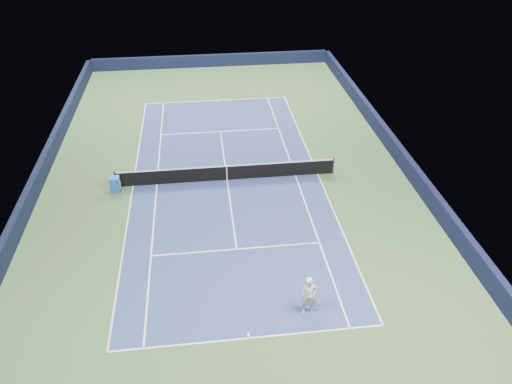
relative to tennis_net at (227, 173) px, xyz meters
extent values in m
plane|color=#36542E|center=(0.00, 0.00, -0.50)|extent=(40.00, 40.00, 0.00)
cube|color=black|center=(0.00, 19.82, 0.05)|extent=(22.00, 0.35, 1.10)
cube|color=black|center=(10.82, 0.00, 0.05)|extent=(0.35, 40.00, 1.10)
cube|color=black|center=(-10.82, 0.00, 0.05)|extent=(0.35, 40.00, 1.10)
cube|color=navy|center=(0.00, 0.00, -0.50)|extent=(10.97, 23.77, 0.01)
cube|color=white|center=(0.00, 11.88, -0.50)|extent=(10.97, 0.08, 0.00)
cube|color=white|center=(0.00, -11.88, -0.50)|extent=(10.97, 0.08, 0.00)
cube|color=white|center=(5.49, 0.00, -0.50)|extent=(0.08, 23.77, 0.00)
cube|color=white|center=(-5.49, 0.00, -0.50)|extent=(0.08, 23.77, 0.00)
cube|color=white|center=(4.12, 0.00, -0.50)|extent=(0.08, 23.77, 0.00)
cube|color=white|center=(-4.12, 0.00, -0.50)|extent=(0.08, 23.77, 0.00)
cube|color=white|center=(0.00, 6.40, -0.50)|extent=(8.23, 0.08, 0.00)
cube|color=white|center=(0.00, -6.40, -0.50)|extent=(8.23, 0.08, 0.00)
cube|color=white|center=(0.00, 0.00, -0.50)|extent=(0.08, 12.80, 0.00)
cube|color=white|center=(0.00, 11.73, -0.50)|extent=(0.08, 0.30, 0.00)
cube|color=white|center=(0.00, -11.73, -0.50)|extent=(0.08, 0.30, 0.00)
cylinder|color=black|center=(-6.40, 0.00, 0.03)|extent=(0.10, 0.10, 1.07)
cylinder|color=black|center=(6.40, 0.00, 0.03)|extent=(0.10, 0.10, 1.07)
cube|color=black|center=(0.00, 0.00, -0.05)|extent=(12.80, 0.03, 0.91)
cube|color=white|center=(0.00, 0.00, 0.44)|extent=(12.80, 0.04, 0.06)
cube|color=white|center=(0.00, 0.00, -0.05)|extent=(0.05, 0.04, 0.91)
cube|color=#1D51B1|center=(-6.40, -0.42, -0.05)|extent=(0.57, 0.53, 0.91)
cube|color=white|center=(-6.11, -0.42, -0.05)|extent=(0.09, 0.40, 0.40)
imported|color=silver|center=(2.60, -10.79, 0.42)|extent=(0.69, 0.47, 1.85)
cylinder|color=pink|center=(2.92, -10.84, 0.20)|extent=(0.03, 0.03, 0.31)
cylinder|color=black|center=(2.92, -10.84, -0.04)|extent=(0.31, 0.02, 0.31)
cylinder|color=pink|center=(2.92, -10.84, -0.04)|extent=(0.33, 0.03, 0.33)
sphere|color=gold|center=(2.70, -9.79, 1.87)|extent=(0.07, 0.07, 0.07)
camera|label=1|loc=(-1.33, -25.06, 15.23)|focal=35.00mm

